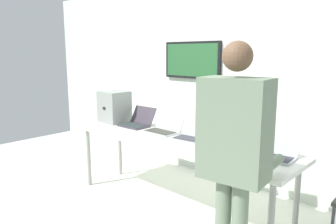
{
  "coord_description": "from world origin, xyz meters",
  "views": [
    {
      "loc": [
        2.14,
        -2.39,
        1.67
      ],
      "look_at": [
        -0.06,
        -0.02,
        1.07
      ],
      "focal_mm": 34.03,
      "sensor_mm": 36.0,
      "label": 1
    }
  ],
  "objects_px": {
    "person": "(235,147)",
    "laptop_station_1": "(164,128)",
    "equipment_box": "(114,107)",
    "laptop_station_3": "(232,141)",
    "workbench": "(173,143)",
    "coffee_mug": "(213,153)",
    "laptop_station_2": "(193,134)",
    "laptop_station_0": "(137,122)",
    "laptop_station_4": "(276,151)"
  },
  "relations": [
    {
      "from": "person",
      "to": "laptop_station_1",
      "type": "bearing_deg",
      "value": 150.89
    },
    {
      "from": "equipment_box",
      "to": "laptop_station_3",
      "type": "height_order",
      "value": "equipment_box"
    },
    {
      "from": "equipment_box",
      "to": "workbench",
      "type": "bearing_deg",
      "value": -4.62
    },
    {
      "from": "laptop_station_3",
      "to": "coffee_mug",
      "type": "xyz_separation_m",
      "value": [
        0.05,
        -0.38,
        -0.01
      ]
    },
    {
      "from": "workbench",
      "to": "person",
      "type": "relative_size",
      "value": 1.51
    },
    {
      "from": "workbench",
      "to": "laptop_station_1",
      "type": "bearing_deg",
      "value": 152.77
    },
    {
      "from": "equipment_box",
      "to": "laptop_station_3",
      "type": "xyz_separation_m",
      "value": [
        1.72,
        0.04,
        -0.14
      ]
    },
    {
      "from": "workbench",
      "to": "coffee_mug",
      "type": "bearing_deg",
      "value": -20.35
    },
    {
      "from": "laptop_station_2",
      "to": "person",
      "type": "height_order",
      "value": "person"
    },
    {
      "from": "laptop_station_2",
      "to": "person",
      "type": "distance_m",
      "value": 1.2
    },
    {
      "from": "laptop_station_2",
      "to": "laptop_station_0",
      "type": "bearing_deg",
      "value": 178.96
    },
    {
      "from": "coffee_mug",
      "to": "laptop_station_2",
      "type": "bearing_deg",
      "value": 144.41
    },
    {
      "from": "laptop_station_0",
      "to": "laptop_station_2",
      "type": "distance_m",
      "value": 0.87
    },
    {
      "from": "laptop_station_4",
      "to": "laptop_station_0",
      "type": "bearing_deg",
      "value": -179.87
    },
    {
      "from": "laptop_station_4",
      "to": "equipment_box",
      "type": "bearing_deg",
      "value": -178.83
    },
    {
      "from": "workbench",
      "to": "laptop_station_3",
      "type": "xyz_separation_m",
      "value": [
        0.62,
        0.13,
        0.12
      ]
    },
    {
      "from": "equipment_box",
      "to": "laptop_station_0",
      "type": "bearing_deg",
      "value": 5.78
    },
    {
      "from": "laptop_station_0",
      "to": "laptop_station_1",
      "type": "bearing_deg",
      "value": -0.13
    },
    {
      "from": "laptop_station_2",
      "to": "coffee_mug",
      "type": "distance_m",
      "value": 0.62
    },
    {
      "from": "workbench",
      "to": "laptop_station_1",
      "type": "relative_size",
      "value": 7.03
    },
    {
      "from": "laptop_station_2",
      "to": "laptop_station_3",
      "type": "relative_size",
      "value": 0.95
    },
    {
      "from": "equipment_box",
      "to": "laptop_station_0",
      "type": "distance_m",
      "value": 0.42
    },
    {
      "from": "laptop_station_3",
      "to": "laptop_station_4",
      "type": "relative_size",
      "value": 1.07
    },
    {
      "from": "laptop_station_3",
      "to": "workbench",
      "type": "bearing_deg",
      "value": -168.23
    },
    {
      "from": "laptop_station_0",
      "to": "laptop_station_3",
      "type": "relative_size",
      "value": 0.95
    },
    {
      "from": "laptop_station_1",
      "to": "laptop_station_4",
      "type": "xyz_separation_m",
      "value": [
        1.3,
        0.01,
        0.0
      ]
    },
    {
      "from": "laptop_station_2",
      "to": "coffee_mug",
      "type": "relative_size",
      "value": 3.9
    },
    {
      "from": "coffee_mug",
      "to": "laptop_station_1",
      "type": "bearing_deg",
      "value": 157.73
    },
    {
      "from": "laptop_station_3",
      "to": "laptop_station_2",
      "type": "bearing_deg",
      "value": -177.85
    },
    {
      "from": "laptop_station_4",
      "to": "laptop_station_2",
      "type": "bearing_deg",
      "value": -178.7
    },
    {
      "from": "laptop_station_0",
      "to": "person",
      "type": "xyz_separation_m",
      "value": [
        1.8,
        -0.75,
        0.22
      ]
    },
    {
      "from": "equipment_box",
      "to": "laptop_station_0",
      "type": "relative_size",
      "value": 1.09
    },
    {
      "from": "laptop_station_4",
      "to": "person",
      "type": "bearing_deg",
      "value": -86.37
    },
    {
      "from": "laptop_station_1",
      "to": "laptop_station_3",
      "type": "relative_size",
      "value": 0.98
    },
    {
      "from": "equipment_box",
      "to": "laptop_station_4",
      "type": "bearing_deg",
      "value": 1.17
    },
    {
      "from": "person",
      "to": "workbench",
      "type": "bearing_deg",
      "value": 150.47
    },
    {
      "from": "laptop_station_0",
      "to": "laptop_station_2",
      "type": "bearing_deg",
      "value": -1.04
    },
    {
      "from": "laptop_station_0",
      "to": "equipment_box",
      "type": "bearing_deg",
      "value": -174.22
    },
    {
      "from": "laptop_station_1",
      "to": "laptop_station_2",
      "type": "xyz_separation_m",
      "value": [
        0.42,
        -0.01,
        0.0
      ]
    },
    {
      "from": "laptop_station_0",
      "to": "laptop_station_1",
      "type": "xyz_separation_m",
      "value": [
        0.46,
        -0.0,
        0.0
      ]
    },
    {
      "from": "laptop_station_3",
      "to": "laptop_station_4",
      "type": "height_order",
      "value": "laptop_station_3"
    },
    {
      "from": "laptop_station_0",
      "to": "laptop_station_3",
      "type": "distance_m",
      "value": 1.33
    },
    {
      "from": "equipment_box",
      "to": "laptop_station_2",
      "type": "relative_size",
      "value": 1.1
    },
    {
      "from": "equipment_box",
      "to": "person",
      "type": "relative_size",
      "value": 0.23
    },
    {
      "from": "laptop_station_1",
      "to": "laptop_station_2",
      "type": "distance_m",
      "value": 0.42
    },
    {
      "from": "laptop_station_1",
      "to": "laptop_station_2",
      "type": "relative_size",
      "value": 1.04
    },
    {
      "from": "equipment_box",
      "to": "laptop_station_2",
      "type": "bearing_deg",
      "value": 1.08
    },
    {
      "from": "laptop_station_1",
      "to": "laptop_station_4",
      "type": "bearing_deg",
      "value": 0.23
    },
    {
      "from": "person",
      "to": "laptop_station_3",
      "type": "bearing_deg",
      "value": 122.31
    },
    {
      "from": "person",
      "to": "coffee_mug",
      "type": "relative_size",
      "value": 18.9
    }
  ]
}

